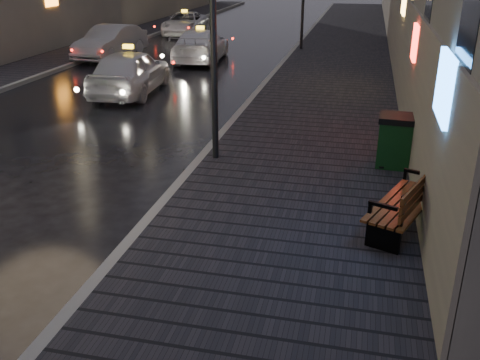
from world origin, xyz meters
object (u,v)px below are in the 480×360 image
(bench, at_px, (408,203))
(taxi_near, at_px, (130,71))
(lamp_near, at_px, (213,6))
(trash_bin, at_px, (395,140))
(car_left_mid, at_px, (111,42))
(taxi_far, at_px, (185,23))
(taxi_mid, at_px, (201,45))

(bench, xyz_separation_m, taxi_near, (-8.73, 8.60, 0.11))
(lamp_near, bearing_deg, trash_bin, 5.76)
(bench, relative_size, taxi_near, 0.46)
(lamp_near, distance_m, car_left_mid, 15.07)
(lamp_near, bearing_deg, taxi_far, 110.28)
(taxi_far, bearing_deg, taxi_near, -84.85)
(taxi_near, height_order, taxi_mid, taxi_near)
(bench, bearing_deg, lamp_near, 167.80)
(lamp_near, bearing_deg, bench, -33.71)
(taxi_near, distance_m, taxi_mid, 6.51)
(lamp_near, relative_size, trash_bin, 4.62)
(trash_bin, height_order, taxi_near, taxi_near)
(taxi_near, distance_m, car_left_mid, 7.33)
(bench, relative_size, taxi_mid, 0.43)
(car_left_mid, height_order, taxi_mid, car_left_mid)
(bench, distance_m, taxi_near, 12.25)
(car_left_mid, height_order, taxi_far, car_left_mid)
(car_left_mid, xyz_separation_m, taxi_mid, (4.31, 0.19, -0.03))
(lamp_near, xyz_separation_m, trash_bin, (3.95, 0.40, -2.76))
(taxi_mid, height_order, taxi_far, taxi_mid)
(trash_bin, xyz_separation_m, taxi_mid, (-8.06, 11.97, -0.02))
(lamp_near, xyz_separation_m, car_left_mid, (-8.42, 12.19, -2.75))
(bench, height_order, car_left_mid, car_left_mid)
(car_left_mid, bearing_deg, taxi_mid, 7.13)
(bench, relative_size, taxi_far, 0.45)
(bench, distance_m, taxi_mid, 17.15)
(lamp_near, relative_size, taxi_far, 1.12)
(lamp_near, height_order, bench, lamp_near)
(bench, relative_size, trash_bin, 1.84)
(lamp_near, distance_m, trash_bin, 4.83)
(bench, relative_size, car_left_mid, 0.47)
(car_left_mid, bearing_deg, trash_bin, -38.95)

